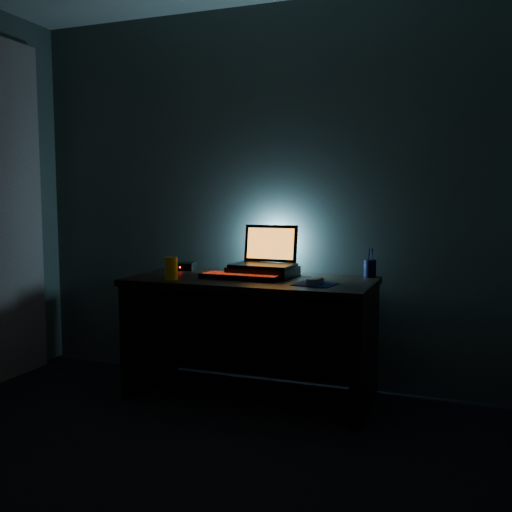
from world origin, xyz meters
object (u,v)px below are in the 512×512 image
Objects in this scene: mouse at (315,281)px; router at (183,266)px; juice_glass at (171,268)px; laptop at (266,256)px; pen_cup at (370,268)px; keyboard at (241,276)px.

router is at bearing 168.61° from mouse.
juice_glass is 0.76× the size of router.
juice_glass reaches higher than router.
laptop reaches higher than juice_glass.
laptop is 0.50m from mouse.
laptop is 0.65m from pen_cup.
router is at bearing -176.20° from pen_cup.
pen_cup is at bearing 14.66° from laptop.
pen_cup is 1.26m from router.
laptop is 0.63m from router.
router is (-0.15, 0.44, -0.04)m from juice_glass.
router reaches higher than keyboard.
laptop is 2.87× the size of juice_glass.
pen_cup is 0.60× the size of router.
keyboard is 0.59m from router.
mouse is at bearing -33.04° from laptop.
laptop is at bearing 150.97° from mouse.
laptop is 0.25m from keyboard.
keyboard is at bearing 24.93° from juice_glass.
juice_glass is (-0.47, -0.39, -0.05)m from laptop.
mouse is 0.99× the size of pen_cup.
router is at bearing 108.93° from juice_glass.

